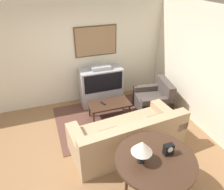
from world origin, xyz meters
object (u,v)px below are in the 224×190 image
Objects in this scene: tv at (101,86)px; mantel_clock at (168,149)px; table_lamp at (142,147)px; armchair at (154,100)px; couch at (128,137)px; coffee_table at (109,105)px; console_table at (155,162)px.

mantel_clock is (0.16, -3.00, 0.38)m from tv.
table_lamp is (-0.30, -3.00, 0.57)m from tv.
armchair is 2.81m from table_lamp.
table_lamp is at bearing -95.73° from tv.
armchair is (1.20, -0.77, -0.25)m from tv.
armchair is (1.22, 1.12, -0.03)m from couch.
console_table is at bearing -90.94° from coffee_table.
mantel_clock is (0.22, 0.02, 0.16)m from console_table.
console_table is at bearing -6.00° from table_lamp.
mantel_clock reaches higher than armchair.
console_table is 0.27m from mantel_clock.
armchair is 0.78× the size of console_table.
armchair reaches higher than coffee_table.
coffee_table is at bearing -95.13° from couch.
tv is 1.91m from couch.
mantel_clock is (0.18, -2.25, 0.53)m from coffee_table.
mantel_clock is (-1.04, -2.22, 0.63)m from armchair.
mantel_clock is at bearing -87.03° from tv.
mantel_clock reaches higher than coffee_table.
tv is 2.95× the size of table_lamp.
couch is 1.66m from armchair.
mantel_clock reaches higher than console_table.
armchair is at bearing 55.99° from table_lamp.
console_table reaches higher than armchair.
coffee_table is 5.52× the size of mantel_clock.
coffee_table is 0.82× the size of console_table.
couch is 12.84× the size of mantel_clock.
tv reaches higher than console_table.
coffee_table is 2.30m from console_table.
couch is at bearing 75.79° from table_lamp.
tv reaches higher than coffee_table.
table_lamp is at bearing 70.47° from couch.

